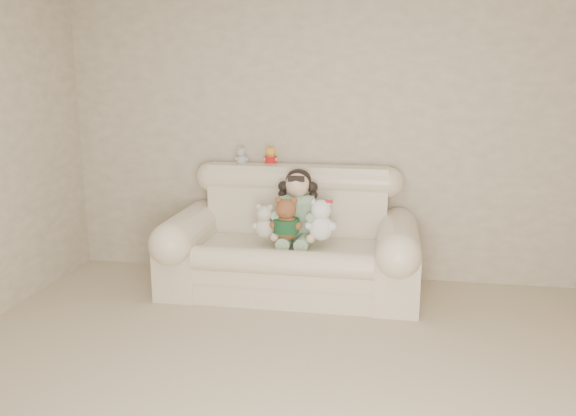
# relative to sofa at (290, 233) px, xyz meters

# --- Properties ---
(wall_back) EXTENTS (4.50, 0.00, 4.50)m
(wall_back) POSITION_rel_sofa_xyz_m (0.15, 0.50, 0.78)
(wall_back) COLOR beige
(wall_back) RESTS_ON ground
(sofa) EXTENTS (2.10, 0.95, 1.03)m
(sofa) POSITION_rel_sofa_xyz_m (0.00, 0.00, 0.00)
(sofa) COLOR beige
(sofa) RESTS_ON floor
(seated_child) EXTENTS (0.44, 0.51, 0.62)m
(seated_child) POSITION_rel_sofa_xyz_m (0.05, 0.08, 0.22)
(seated_child) COLOR #2F7B34
(seated_child) RESTS_ON sofa
(brown_teddy) EXTENTS (0.32, 0.29, 0.41)m
(brown_teddy) POSITION_rel_sofa_xyz_m (-0.01, -0.15, 0.19)
(brown_teddy) COLOR brown
(brown_teddy) RESTS_ON sofa
(white_cat) EXTENTS (0.29, 0.24, 0.40)m
(white_cat) POSITION_rel_sofa_xyz_m (0.27, -0.10, 0.19)
(white_cat) COLOR white
(white_cat) RESTS_ON sofa
(cream_teddy) EXTENTS (0.22, 0.17, 0.33)m
(cream_teddy) POSITION_rel_sofa_xyz_m (-0.19, -0.12, 0.15)
(cream_teddy) COLOR beige
(cream_teddy) RESTS_ON sofa
(yellow_mini_bear) EXTENTS (0.15, 0.13, 0.20)m
(yellow_mini_bear) POSITION_rel_sofa_xyz_m (-0.24, 0.39, 0.60)
(yellow_mini_bear) COLOR #F7A834
(yellow_mini_bear) RESTS_ON sofa
(grey_mini_plush) EXTENTS (0.14, 0.12, 0.19)m
(grey_mini_plush) POSITION_rel_sofa_xyz_m (-0.50, 0.37, 0.59)
(grey_mini_plush) COLOR silver
(grey_mini_plush) RESTS_ON sofa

